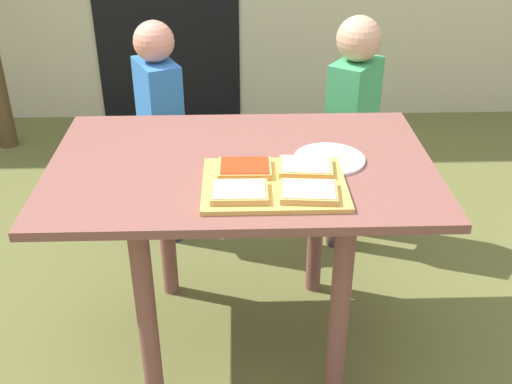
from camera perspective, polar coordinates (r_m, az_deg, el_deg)
ground_plane at (r=2.33m, az=-1.18°, el=-13.37°), size 16.00×16.00×0.00m
dining_table at (r=1.97m, az=-1.37°, el=-0.23°), size 1.19×0.77×0.73m
cutting_board at (r=1.77m, az=1.69°, el=0.72°), size 0.41×0.32×0.01m
pizza_slice_near_left at (r=1.69m, az=-1.56°, el=0.03°), size 0.16×0.13×0.02m
pizza_slice_far_left at (r=1.82m, az=-1.06°, el=2.25°), size 0.16×0.13×0.02m
pizza_slice_near_right at (r=1.70m, az=4.93°, el=0.04°), size 0.17×0.14×0.02m
pizza_slice_far_right at (r=1.83m, az=4.65°, el=2.35°), size 0.17×0.14×0.02m
plate_white_right at (r=1.93m, az=6.80°, el=3.12°), size 0.22×0.22×0.01m
child_left at (r=2.68m, az=-8.89°, el=6.63°), size 0.23×0.28×0.98m
child_right at (r=2.62m, az=8.94°, el=6.83°), size 0.25×0.28×1.02m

